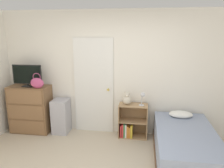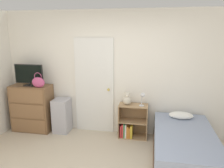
{
  "view_description": "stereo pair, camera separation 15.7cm",
  "coord_description": "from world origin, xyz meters",
  "px_view_note": "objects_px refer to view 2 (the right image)",
  "views": [
    {
      "loc": [
        0.59,
        -2.39,
        2.11
      ],
      "look_at": [
        -0.03,
        1.72,
        1.12
      ],
      "focal_mm": 35.0,
      "sensor_mm": 36.0,
      "label": 1
    },
    {
      "loc": [
        0.75,
        -2.36,
        2.11
      ],
      "look_at": [
        -0.03,
        1.72,
        1.12
      ],
      "focal_mm": 35.0,
      "sensor_mm": 36.0,
      "label": 2
    }
  ],
  "objects_px": {
    "handbag": "(38,82)",
    "desk_lamp": "(143,97)",
    "dresser": "(32,108)",
    "storage_bin": "(62,115)",
    "bookshelf": "(131,124)",
    "teddy_bear": "(127,99)",
    "bed": "(184,147)",
    "tv": "(29,75)"
  },
  "relations": [
    {
      "from": "dresser",
      "to": "tv",
      "type": "xyz_separation_m",
      "value": [
        0.0,
        -0.02,
        0.74
      ]
    },
    {
      "from": "desk_lamp",
      "to": "bed",
      "type": "bearing_deg",
      "value": -43.35
    },
    {
      "from": "handbag",
      "to": "bed",
      "type": "xyz_separation_m",
      "value": [
        2.84,
        -0.55,
        -0.85
      ]
    },
    {
      "from": "dresser",
      "to": "bookshelf",
      "type": "relative_size",
      "value": 1.45
    },
    {
      "from": "tv",
      "to": "desk_lamp",
      "type": "xyz_separation_m",
      "value": [
        2.37,
        0.04,
        -0.36
      ]
    },
    {
      "from": "dresser",
      "to": "teddy_bear",
      "type": "xyz_separation_m",
      "value": [
        2.06,
        0.06,
        0.3
      ]
    },
    {
      "from": "tv",
      "to": "dresser",
      "type": "bearing_deg",
      "value": 94.57
    },
    {
      "from": "handbag",
      "to": "desk_lamp",
      "type": "height_order",
      "value": "handbag"
    },
    {
      "from": "bed",
      "to": "teddy_bear",
      "type": "bearing_deg",
      "value": 144.71
    },
    {
      "from": "dresser",
      "to": "desk_lamp",
      "type": "height_order",
      "value": "dresser"
    },
    {
      "from": "tv",
      "to": "teddy_bear",
      "type": "xyz_separation_m",
      "value": [
        2.06,
        0.08,
        -0.44
      ]
    },
    {
      "from": "dresser",
      "to": "bed",
      "type": "distance_m",
      "value": 3.19
    },
    {
      "from": "teddy_bear",
      "to": "desk_lamp",
      "type": "xyz_separation_m",
      "value": [
        0.31,
        -0.04,
        0.08
      ]
    },
    {
      "from": "tv",
      "to": "handbag",
      "type": "relative_size",
      "value": 2.01
    },
    {
      "from": "storage_bin",
      "to": "bed",
      "type": "height_order",
      "value": "storage_bin"
    },
    {
      "from": "storage_bin",
      "to": "desk_lamp",
      "type": "xyz_separation_m",
      "value": [
        1.71,
        -0.02,
        0.52
      ]
    },
    {
      "from": "tv",
      "to": "bookshelf",
      "type": "bearing_deg",
      "value": 2.22
    },
    {
      "from": "handbag",
      "to": "teddy_bear",
      "type": "distance_m",
      "value": 1.84
    },
    {
      "from": "dresser",
      "to": "bookshelf",
      "type": "height_order",
      "value": "dresser"
    },
    {
      "from": "bookshelf",
      "to": "teddy_bear",
      "type": "distance_m",
      "value": 0.54
    },
    {
      "from": "storage_bin",
      "to": "bookshelf",
      "type": "distance_m",
      "value": 1.48
    },
    {
      "from": "dresser",
      "to": "tv",
      "type": "distance_m",
      "value": 0.74
    },
    {
      "from": "handbag",
      "to": "storage_bin",
      "type": "distance_m",
      "value": 0.87
    },
    {
      "from": "dresser",
      "to": "handbag",
      "type": "xyz_separation_m",
      "value": [
        0.26,
        -0.13,
        0.62
      ]
    },
    {
      "from": "bookshelf",
      "to": "desk_lamp",
      "type": "bearing_deg",
      "value": -10.77
    },
    {
      "from": "teddy_bear",
      "to": "bed",
      "type": "height_order",
      "value": "teddy_bear"
    },
    {
      "from": "teddy_bear",
      "to": "desk_lamp",
      "type": "distance_m",
      "value": 0.32
    },
    {
      "from": "dresser",
      "to": "storage_bin",
      "type": "distance_m",
      "value": 0.68
    },
    {
      "from": "storage_bin",
      "to": "desk_lamp",
      "type": "height_order",
      "value": "desk_lamp"
    },
    {
      "from": "handbag",
      "to": "bookshelf",
      "type": "relative_size",
      "value": 0.45
    },
    {
      "from": "desk_lamp",
      "to": "bed",
      "type": "distance_m",
      "value": 1.19
    },
    {
      "from": "tv",
      "to": "teddy_bear",
      "type": "bearing_deg",
      "value": 2.31
    },
    {
      "from": "bookshelf",
      "to": "teddy_bear",
      "type": "bearing_deg",
      "value": 179.96
    },
    {
      "from": "handbag",
      "to": "desk_lamp",
      "type": "bearing_deg",
      "value": 3.86
    },
    {
      "from": "dresser",
      "to": "desk_lamp",
      "type": "bearing_deg",
      "value": 0.37
    },
    {
      "from": "bookshelf",
      "to": "bed",
      "type": "bearing_deg",
      "value": -37.49
    },
    {
      "from": "dresser",
      "to": "teddy_bear",
      "type": "height_order",
      "value": "dresser"
    },
    {
      "from": "bookshelf",
      "to": "dresser",
      "type": "bearing_deg",
      "value": -178.45
    },
    {
      "from": "dresser",
      "to": "teddy_bear",
      "type": "relative_size",
      "value": 3.79
    },
    {
      "from": "bookshelf",
      "to": "desk_lamp",
      "type": "distance_m",
      "value": 0.66
    },
    {
      "from": "dresser",
      "to": "handbag",
      "type": "bearing_deg",
      "value": -25.96
    },
    {
      "from": "teddy_bear",
      "to": "bed",
      "type": "distance_m",
      "value": 1.38
    }
  ]
}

